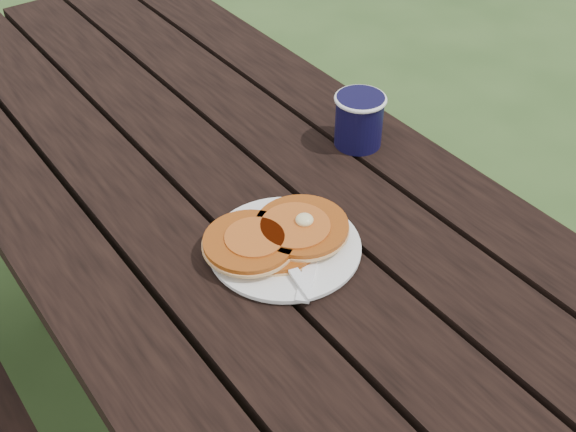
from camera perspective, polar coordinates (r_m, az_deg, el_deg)
ground at (r=1.82m, az=-3.89°, el=-16.06°), size 60.00×60.00×0.00m
picnic_table at (r=1.52m, az=-4.50°, el=-8.34°), size 1.36×1.80×0.75m
plate at (r=1.11m, az=-0.27°, el=-2.51°), size 0.24×0.24×0.01m
pancake_stack at (r=1.10m, az=-0.82°, el=-1.54°), size 0.23×0.16×0.04m
knife at (r=1.08m, az=1.89°, el=-3.37°), size 0.14×0.14×0.00m
fork at (r=1.05m, az=0.62°, el=-4.59°), size 0.06×0.16×0.01m
coffee_cup at (r=1.31m, az=5.65°, el=7.76°), size 0.09×0.09×0.10m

